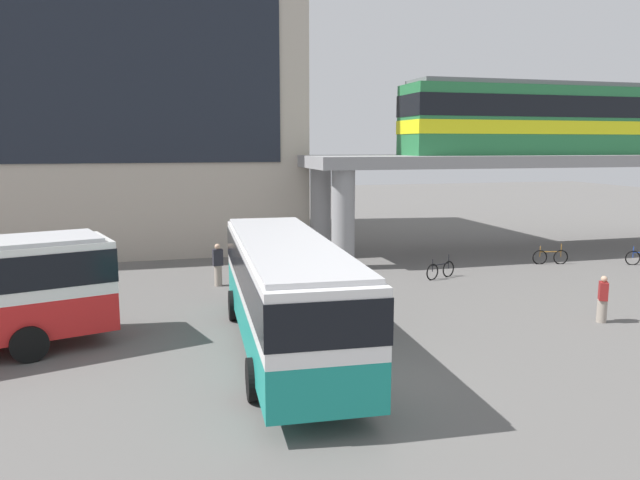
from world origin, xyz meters
TOP-DOWN VIEW (x-y plane):
  - ground_plane at (0.00, 10.00)m, footprint 120.00×120.00m
  - station_building at (-12.57, 25.26)m, footprint 31.68×15.04m
  - elevated_platform at (17.03, 15.53)m, footprint 28.83×5.67m
  - train at (17.06, 15.53)m, footprint 18.45×2.96m
  - bus_main at (-1.22, 2.67)m, footprint 3.18×11.16m
  - bicycle_brown at (13.99, 11.77)m, footprint 1.76×0.46m
  - bicycle_black at (7.33, 10.28)m, footprint 1.68×0.74m
  - pedestrian_at_kerb at (9.49, 2.79)m, footprint 0.43×0.48m
  - pedestrian_by_bike_rack at (-2.28, 11.36)m, footprint 0.43×0.32m

SIDE VIEW (x-z plane):
  - ground_plane at x=0.00m, z-range 0.00..0.00m
  - bicycle_brown at x=13.99m, z-range -0.16..0.88m
  - bicycle_black at x=7.33m, z-range -0.16..0.88m
  - pedestrian_at_kerb at x=9.49m, z-range -0.05..1.52m
  - pedestrian_by_bike_rack at x=-2.28m, z-range -0.05..1.73m
  - bus_main at x=-1.22m, z-range 0.38..3.60m
  - elevated_platform at x=17.03m, z-range 1.84..7.13m
  - train at x=17.06m, z-range 5.33..9.17m
  - station_building at x=-12.57m, z-range 0.00..18.28m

